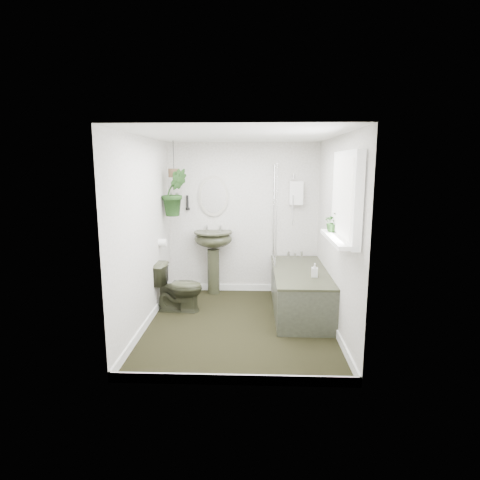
{
  "coord_description": "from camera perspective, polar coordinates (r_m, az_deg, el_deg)",
  "views": [
    {
      "loc": [
        0.18,
        -4.72,
        1.97
      ],
      "look_at": [
        0.0,
        0.15,
        1.05
      ],
      "focal_mm": 30.0,
      "sensor_mm": 36.0,
      "label": 1
    }
  ],
  "objects": [
    {
      "name": "hanging_pot",
      "position": [
        5.83,
        -9.37,
        9.4
      ],
      "size": [
        0.16,
        0.16,
        0.12
      ],
      "primitive_type": "cylinder",
      "color": "brown",
      "rests_on": "ceiling"
    },
    {
      "name": "skirting",
      "position": [
        5.1,
        -0.06,
        -11.43
      ],
      "size": [
        2.3,
        2.8,
        0.1
      ],
      "primitive_type": "cube",
      "color": "white",
      "rests_on": "floor"
    },
    {
      "name": "window_blinds",
      "position": [
        4.13,
        14.28,
        5.92
      ],
      "size": [
        0.01,
        0.86,
        0.76
      ],
      "primitive_type": "cube",
      "color": "white",
      "rests_on": "wall_right"
    },
    {
      "name": "wall_sconce",
      "position": [
        6.2,
        -7.49,
        5.31
      ],
      "size": [
        0.04,
        0.04,
        0.22
      ],
      "primitive_type": "cylinder",
      "color": "black",
      "rests_on": "wall_back"
    },
    {
      "name": "shower_box",
      "position": [
        6.11,
        8.0,
        6.63
      ],
      "size": [
        0.2,
        0.1,
        0.35
      ],
      "primitive_type": "cube",
      "color": "white",
      "rests_on": "wall_back"
    },
    {
      "name": "hanging_plant",
      "position": [
        5.85,
        -9.29,
        6.69
      ],
      "size": [
        0.46,
        0.42,
        0.67
      ],
      "primitive_type": "imported",
      "rotation": [
        0.0,
        0.0,
        0.41
      ],
      "color": "black",
      "rests_on": "ceiling"
    },
    {
      "name": "sill_plant",
      "position": [
        4.45,
        13.08,
        2.5
      ],
      "size": [
        0.21,
        0.19,
        0.22
      ],
      "primitive_type": "imported",
      "rotation": [
        0.0,
        0.0,
        0.1
      ],
      "color": "black",
      "rests_on": "window_sill"
    },
    {
      "name": "window_recess",
      "position": [
        4.14,
        14.89,
        5.9
      ],
      "size": [
        0.08,
        1.0,
        0.9
      ],
      "primitive_type": "cube",
      "color": "white",
      "rests_on": "wall_right"
    },
    {
      "name": "bathtub",
      "position": [
        5.52,
        8.53,
        -7.16
      ],
      "size": [
        0.72,
        1.72,
        0.58
      ],
      "primitive_type": null,
      "color": "#2D301F",
      "rests_on": "floor"
    },
    {
      "name": "oval_mirror",
      "position": [
        6.14,
        -3.79,
        6.27
      ],
      "size": [
        0.46,
        0.03,
        0.62
      ],
      "primitive_type": "ellipsoid",
      "color": "#B0AB9D",
      "rests_on": "wall_back"
    },
    {
      "name": "bath_screen",
      "position": [
        5.76,
        5.0,
        3.76
      ],
      "size": [
        0.04,
        0.72,
        1.4
      ],
      "primitive_type": null,
      "color": "silver",
      "rests_on": "bathtub"
    },
    {
      "name": "toilet_roll_holder",
      "position": [
        5.67,
        -10.96,
        -0.39
      ],
      "size": [
        0.11,
        0.11,
        0.11
      ],
      "primitive_type": "cylinder",
      "rotation": [
        0.0,
        1.57,
        0.0
      ],
      "color": "white",
      "rests_on": "wall_left"
    },
    {
      "name": "wall_right",
      "position": [
        4.89,
        13.64,
        0.73
      ],
      "size": [
        0.02,
        2.8,
        2.3
      ],
      "primitive_type": "cube",
      "color": "silver",
      "rests_on": "ground"
    },
    {
      "name": "ceiling",
      "position": [
        4.74,
        -0.07,
        14.8
      ],
      "size": [
        2.3,
        2.8,
        0.02
      ],
      "primitive_type": "cube",
      "color": "white",
      "rests_on": "ground"
    },
    {
      "name": "wall_left",
      "position": [
        4.98,
        -13.53,
        0.91
      ],
      "size": [
        0.02,
        2.8,
        2.3
      ],
      "primitive_type": "cube",
      "color": "silver",
      "rests_on": "ground"
    },
    {
      "name": "toilet",
      "position": [
        5.55,
        -8.73,
        -6.62
      ],
      "size": [
        0.67,
        0.42,
        0.66
      ],
      "primitive_type": "imported",
      "rotation": [
        0.0,
        0.0,
        1.5
      ],
      "color": "#2D301F",
      "rests_on": "floor"
    },
    {
      "name": "floor",
      "position": [
        5.12,
        -0.06,
        -12.05
      ],
      "size": [
        2.3,
        2.8,
        0.02
      ],
      "primitive_type": "cube",
      "color": "black",
      "rests_on": "ground"
    },
    {
      "name": "window_sill",
      "position": [
        4.17,
        13.68,
        0.18
      ],
      "size": [
        0.18,
        1.0,
        0.04
      ],
      "primitive_type": "cube",
      "color": "white",
      "rests_on": "wall_right"
    },
    {
      "name": "wall_front",
      "position": [
        3.42,
        -0.99,
        -3.18
      ],
      "size": [
        2.3,
        0.02,
        2.3
      ],
      "primitive_type": "cube",
      "color": "silver",
      "rests_on": "ground"
    },
    {
      "name": "wall_back",
      "position": [
        6.19,
        0.44,
        3.06
      ],
      "size": [
        2.3,
        0.02,
        2.3
      ],
      "primitive_type": "cube",
      "color": "silver",
      "rests_on": "ground"
    },
    {
      "name": "pedestal_sink",
      "position": [
        6.18,
        -3.8,
        -3.19
      ],
      "size": [
        0.67,
        0.61,
        0.98
      ],
      "primitive_type": null,
      "rotation": [
        0.0,
        0.0,
        -0.23
      ],
      "color": "#2D301F",
      "rests_on": "floor"
    },
    {
      "name": "soap_bottle",
      "position": [
        5.13,
        10.57,
        -4.22
      ],
      "size": [
        0.09,
        0.09,
        0.17
      ],
      "primitive_type": "imported",
      "rotation": [
        0.0,
        0.0,
        -0.12
      ],
      "color": "black",
      "rests_on": "bathtub"
    }
  ]
}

